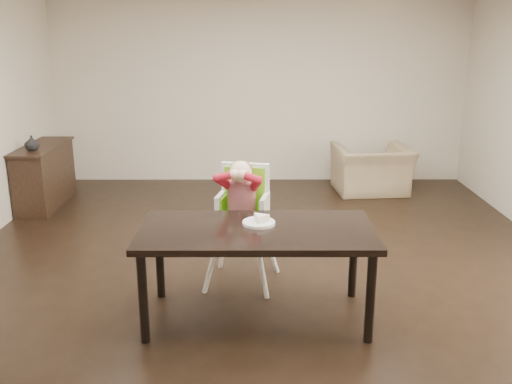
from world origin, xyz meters
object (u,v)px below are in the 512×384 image
armchair (372,162)px  sideboard (45,175)px  high_chair (242,197)px  dining_table (257,238)px

armchair → sideboard: bearing=2.3°
sideboard → high_chair: bearing=-41.8°
armchair → high_chair: bearing=53.7°
armchair → sideboard: (-4.33, -0.59, -0.04)m
high_chair → armchair: size_ratio=1.13×
high_chair → sideboard: 3.50m
dining_table → sideboard: sideboard is taller
sideboard → armchair: bearing=7.8°
dining_table → high_chair: 0.70m
high_chair → armchair: (1.73, 2.91, -0.36)m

